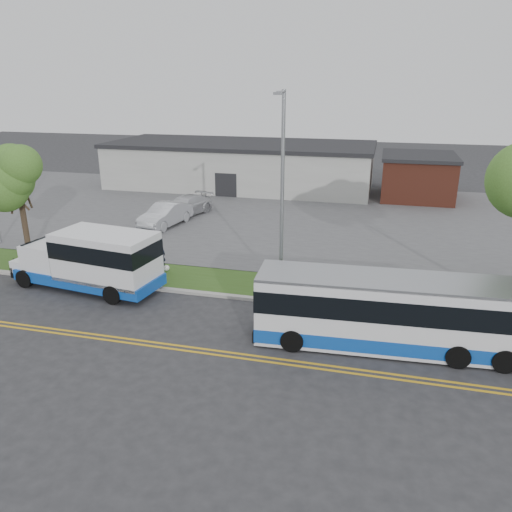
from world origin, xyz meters
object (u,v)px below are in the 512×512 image
(shuttle_bus, at_px, (94,259))
(streetlight_near, at_px, (282,187))
(tree_west, at_px, (17,174))
(pedestrian, at_px, (159,255))
(parked_car_a, at_px, (165,215))
(parked_car_b, at_px, (185,206))
(transit_bus, at_px, (390,313))

(shuttle_bus, bearing_deg, streetlight_near, 21.42)
(tree_west, distance_m, pedestrian, 9.11)
(streetlight_near, height_order, pedestrian, streetlight_near)
(streetlight_near, distance_m, shuttle_bus, 9.95)
(pedestrian, height_order, parked_car_a, pedestrian)
(tree_west, distance_m, parked_car_b, 13.48)
(tree_west, xyz_separation_m, streetlight_near, (15.00, -0.47, 0.11))
(streetlight_near, bearing_deg, transit_bus, -40.75)
(parked_car_a, height_order, parked_car_b, parked_car_a)
(tree_west, height_order, pedestrian, tree_west)
(pedestrian, xyz_separation_m, parked_car_b, (-3.23, 11.75, -0.26))
(parked_car_a, bearing_deg, pedestrian, -58.07)
(tree_west, distance_m, parked_car_a, 10.68)
(pedestrian, relative_size, parked_car_a, 0.40)
(tree_west, bearing_deg, transit_bus, -13.87)
(streetlight_near, relative_size, parked_car_b, 1.88)
(transit_bus, relative_size, parked_car_a, 2.13)
(pedestrian, xyz_separation_m, parked_car_a, (-3.47, 8.58, -0.18))
(pedestrian, bearing_deg, transit_bus, 129.71)
(pedestrian, height_order, parked_car_b, pedestrian)
(tree_west, height_order, shuttle_bus, tree_west)
(streetlight_near, xyz_separation_m, pedestrian, (-6.83, 0.51, -4.14))
(tree_west, bearing_deg, parked_car_a, 61.35)
(transit_bus, distance_m, parked_car_a, 20.67)
(streetlight_near, relative_size, pedestrian, 4.80)
(shuttle_bus, height_order, transit_bus, shuttle_bus)
(tree_west, xyz_separation_m, shuttle_bus, (6.00, -2.70, -3.50))
(parked_car_a, bearing_deg, tree_west, -108.72)
(transit_bus, height_order, parked_car_a, transit_bus)
(shuttle_bus, bearing_deg, parked_car_a, 104.06)
(pedestrian, bearing_deg, shuttle_bus, 23.89)
(pedestrian, relative_size, parked_car_b, 0.39)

